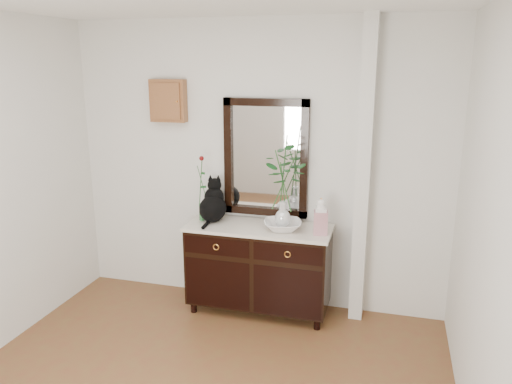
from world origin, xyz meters
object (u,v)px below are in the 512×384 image
(cat, at_px, (213,200))
(lotus_bowl, at_px, (283,225))
(sideboard, at_px, (259,264))
(ginger_jar, at_px, (321,216))

(cat, relative_size, lotus_bowl, 1.20)
(cat, distance_m, lotus_bowl, 0.71)
(lotus_bowl, bearing_deg, sideboard, 170.33)
(sideboard, distance_m, lotus_bowl, 0.48)
(sideboard, xyz_separation_m, cat, (-0.46, 0.04, 0.58))
(cat, distance_m, ginger_jar, 1.04)
(cat, xyz_separation_m, lotus_bowl, (0.69, -0.08, -0.16))
(lotus_bowl, xyz_separation_m, ginger_jar, (0.34, -0.01, 0.12))
(sideboard, height_order, ginger_jar, ginger_jar)
(cat, height_order, lotus_bowl, cat)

